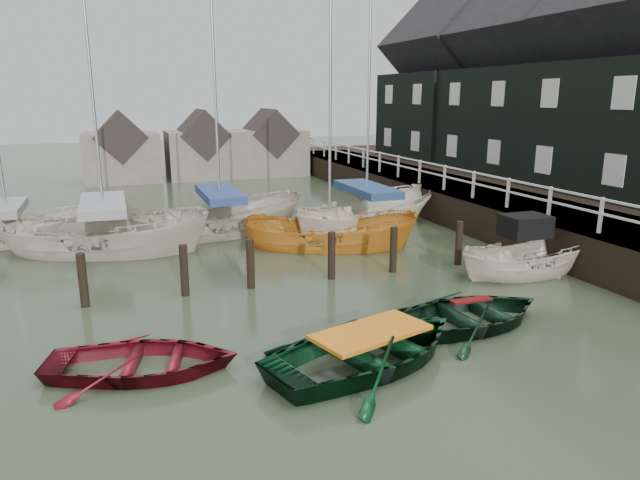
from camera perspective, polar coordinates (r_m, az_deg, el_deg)
name	(u,v)px	position (r m, az deg, el deg)	size (l,w,h in m)	color
ground	(330,321)	(13.70, 0.97, -8.08)	(120.00, 120.00, 0.00)	#283220
pier	(447,199)	(26.33, 12.61, 4.05)	(3.04, 32.00, 2.70)	black
land_strip	(545,206)	(29.75, 21.58, 3.14)	(14.00, 38.00, 1.50)	black
quay_houses	(579,85)	(28.31, 24.47, 13.96)	(6.52, 28.14, 10.01)	black
mooring_pilings	(254,270)	(15.93, -6.64, -3.03)	(13.72, 0.22, 1.80)	black
far_sheds	(200,149)	(38.36, -11.94, 8.90)	(14.00, 4.08, 4.39)	#665B51
rowboat_red	(144,372)	(11.83, -17.23, -12.53)	(2.60, 3.65, 0.76)	maroon
rowboat_green	(370,364)	(11.69, 5.06, -12.24)	(3.23, 4.52, 0.94)	black
rowboat_dkgreen	(470,326)	(13.87, 14.73, -8.28)	(2.87, 4.01, 0.83)	black
motorboat	(525,272)	(18.14, 19.85, -3.00)	(4.45, 1.75, 2.64)	beige
sailboat_a	(107,250)	(20.92, -20.51, -0.93)	(7.62, 4.93, 11.79)	beige
sailboat_b	(221,232)	(22.50, -9.85, 0.80)	(7.06, 3.43, 12.65)	#BBB2A0
sailboat_c	(330,246)	(20.28, 0.96, -0.60)	(6.59, 4.64, 10.55)	orange
sailboat_d	(366,227)	(23.13, 4.63, 1.33)	(7.42, 4.70, 11.91)	beige
sailboat_e	(11,242)	(23.53, -28.54, -0.15)	(5.80, 2.83, 9.92)	beige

